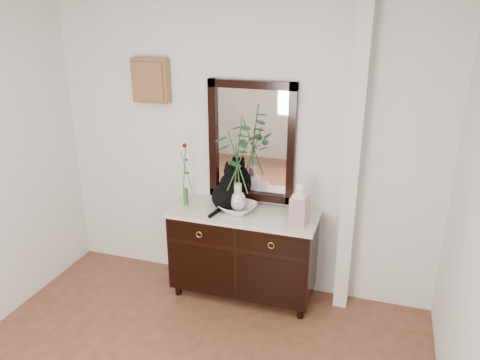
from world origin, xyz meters
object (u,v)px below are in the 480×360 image
(lotus_bowl, at_px, (238,208))
(sideboard, at_px, (243,250))
(ginger_jar, at_px, (300,203))
(cat, at_px, (227,187))

(lotus_bowl, bearing_deg, sideboard, -4.74)
(ginger_jar, bearing_deg, sideboard, 173.32)
(sideboard, height_order, lotus_bowl, lotus_bowl)
(cat, relative_size, lotus_bowl, 1.28)
(cat, bearing_deg, ginger_jar, 1.13)
(ginger_jar, bearing_deg, lotus_bowl, 173.50)
(cat, xyz_separation_m, ginger_jar, (0.69, -0.12, -0.01))
(cat, distance_m, lotus_bowl, 0.21)
(cat, height_order, ginger_jar, cat)
(sideboard, xyz_separation_m, ginger_jar, (0.51, -0.06, 0.57))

